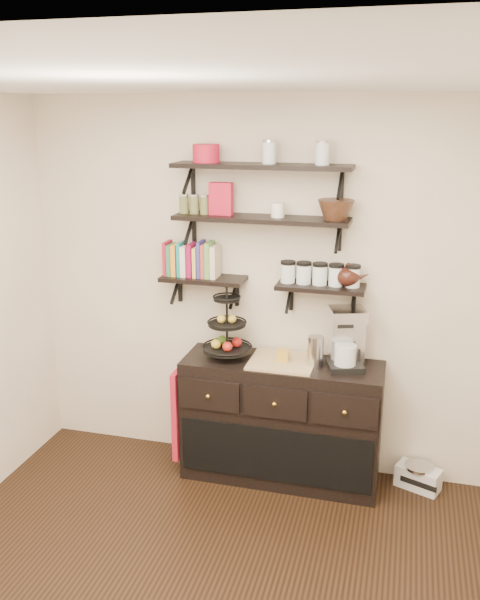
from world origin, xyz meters
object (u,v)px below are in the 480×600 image
fruit_stand (228,333)px  sideboard (281,420)px  radio (418,477)px  coffee_maker (347,339)px

fruit_stand → sideboard: bearing=-0.5°
radio → sideboard: bearing=-152.4°
sideboard → radio: bearing=5.9°
coffee_maker → fruit_stand: bearing=164.0°
sideboard → coffee_maker: size_ratio=3.27×
sideboard → fruit_stand: size_ratio=2.73×
fruit_stand → radio: fruit_stand is taller
sideboard → fruit_stand: fruit_stand is taller
fruit_stand → radio: bearing=4.0°
coffee_maker → radio: (0.55, 0.07, -1.01)m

